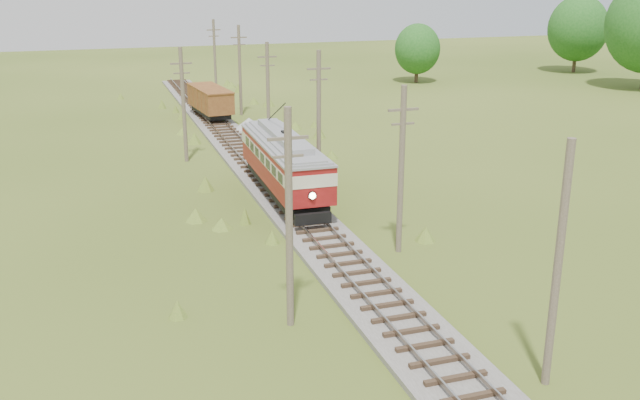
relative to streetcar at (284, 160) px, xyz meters
name	(u,v)px	position (x,y,z in m)	size (l,w,h in m)	color
railbed_main	(263,174)	(0.00, 5.89, -2.48)	(3.60, 96.00, 0.57)	#605B54
streetcar	(284,160)	(0.00, 0.00, 0.00)	(3.22, 12.71, 5.78)	black
gondola	(210,100)	(0.00, 27.09, -0.68)	(3.38, 8.20, 2.65)	black
gravel_pile	(251,125)	(2.57, 20.88, -2.10)	(3.40, 3.60, 1.24)	gray
utility_pole_r_1	(558,268)	(3.10, -23.11, 1.72)	(0.30, 0.30, 8.80)	brown
utility_pole_r_2	(401,169)	(3.30, -10.11, 1.75)	(1.60, 0.30, 8.60)	brown
utility_pole_r_3	(319,117)	(3.20, 2.89, 1.95)	(1.60, 0.30, 9.00)	brown
utility_pole_r_4	(268,92)	(3.00, 15.89, 1.65)	(1.60, 0.30, 8.40)	brown
utility_pole_r_5	(240,69)	(3.40, 28.89, 1.90)	(1.60, 0.30, 8.90)	brown
utility_pole_r_6	(215,57)	(3.20, 41.89, 1.80)	(1.60, 0.30, 8.70)	brown
utility_pole_l_a	(289,218)	(-4.20, -16.11, 1.95)	(1.60, 0.30, 9.00)	brown
utility_pole_l_b	(183,104)	(-4.50, 11.89, 1.75)	(1.60, 0.30, 8.60)	brown
tree_right_5	(578,28)	(56.00, 45.89, 3.52)	(8.40, 8.40, 10.82)	#38281C
tree_mid_b	(417,49)	(30.00, 43.89, 1.66)	(5.88, 5.88, 7.57)	#38281C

